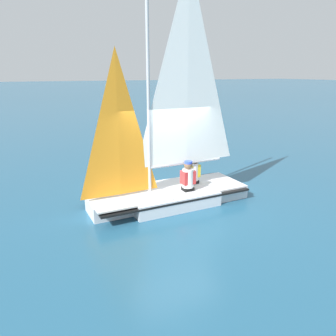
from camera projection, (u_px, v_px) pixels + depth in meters
The scene contains 4 objects.
ground_plane at pixel (168, 202), 8.85m from camera, with size 260.00×260.00×0.00m, color #235675.
sailboat_main at pixel (169, 172), 8.62m from camera, with size 1.72×4.35×6.08m.
sailor_helm at pixel (188, 181), 8.61m from camera, with size 0.30×0.34×1.16m.
sailor_crew at pixel (193, 174), 9.18m from camera, with size 0.30×0.34×1.16m.
Camera 1 is at (-7.41, 3.57, 3.38)m, focal length 35.00 mm.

